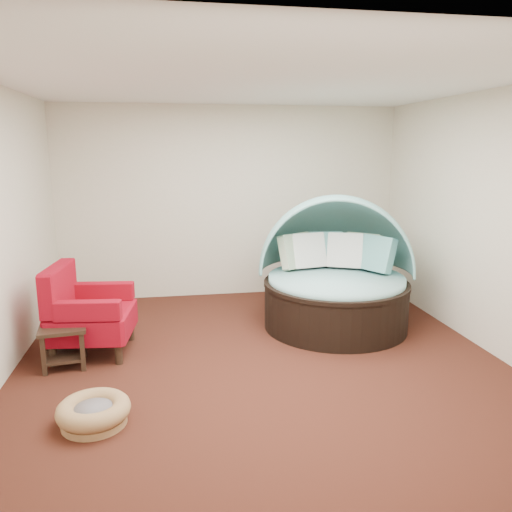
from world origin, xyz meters
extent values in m
plane|color=#411B12|center=(0.00, 0.00, 0.00)|extent=(5.00, 5.00, 0.00)
plane|color=beige|center=(0.00, 2.50, 1.40)|extent=(5.00, 0.00, 5.00)
plane|color=beige|center=(0.00, -2.50, 1.40)|extent=(5.00, 0.00, 5.00)
plane|color=beige|center=(2.50, 0.00, 1.40)|extent=(0.00, 5.00, 5.00)
plane|color=white|center=(0.00, 0.00, 2.80)|extent=(5.00, 5.00, 0.00)
cylinder|color=black|center=(1.09, 0.83, 0.27)|extent=(2.17, 2.17, 0.54)
cylinder|color=black|center=(1.09, 0.83, 0.56)|extent=(2.19, 2.19, 0.05)
cylinder|color=#8DC8C1|center=(1.09, 0.83, 0.60)|extent=(2.05, 2.05, 0.12)
cube|color=#3E6D54|center=(0.69, 1.27, 0.89)|extent=(0.52, 0.44, 0.47)
cube|color=white|center=(0.85, 1.26, 0.89)|extent=(0.49, 0.34, 0.47)
cube|color=#65AFAF|center=(1.10, 1.32, 0.89)|extent=(0.48, 0.31, 0.47)
cube|color=white|center=(1.33, 1.19, 0.89)|extent=(0.51, 0.42, 0.47)
cube|color=#3E6D54|center=(1.55, 1.14, 0.89)|extent=(0.50, 0.49, 0.47)
cube|color=#65AFAF|center=(1.65, 0.92, 0.89)|extent=(0.44, 0.52, 0.47)
cylinder|color=olive|center=(-1.55, -1.02, 0.03)|extent=(0.68, 0.68, 0.06)
torus|color=olive|center=(-1.55, -1.02, 0.13)|extent=(0.77, 0.77, 0.15)
cylinder|color=slate|center=(-1.55, -1.02, 0.11)|extent=(0.46, 0.46, 0.09)
cylinder|color=black|center=(-2.13, 0.21, 0.10)|extent=(0.09, 0.09, 0.20)
cylinder|color=black|center=(-2.05, 0.87, 0.10)|extent=(0.09, 0.09, 0.20)
cylinder|color=black|center=(-1.46, 0.14, 0.10)|extent=(0.09, 0.09, 0.20)
cylinder|color=black|center=(-1.39, 0.80, 0.10)|extent=(0.09, 0.09, 0.20)
cube|color=maroon|center=(-1.76, 0.51, 0.34)|extent=(0.92, 0.92, 0.29)
cube|color=maroon|center=(-2.09, 0.54, 0.73)|extent=(0.25, 0.84, 0.49)
cube|color=maroon|center=(-1.74, 0.15, 0.59)|extent=(0.68, 0.21, 0.20)
cube|color=maroon|center=(-1.66, 0.85, 0.59)|extent=(0.68, 0.21, 0.20)
cube|color=black|center=(-2.00, 0.18, 0.42)|extent=(0.51, 0.51, 0.04)
cube|color=black|center=(-2.00, 0.18, 0.11)|extent=(0.45, 0.45, 0.03)
cube|color=black|center=(-2.16, -0.02, 0.20)|extent=(0.05, 0.05, 0.40)
cube|color=black|center=(-2.20, 0.34, 0.20)|extent=(0.05, 0.05, 0.40)
cube|color=black|center=(-1.80, 0.03, 0.20)|extent=(0.05, 0.05, 0.40)
cube|color=black|center=(-1.84, 0.39, 0.20)|extent=(0.05, 0.05, 0.40)
camera|label=1|loc=(-0.88, -4.85, 2.18)|focal=35.00mm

